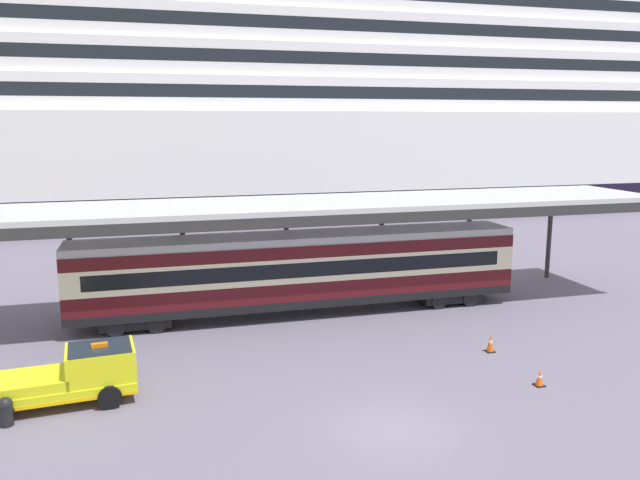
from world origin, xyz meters
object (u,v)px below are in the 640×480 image
object	(u,v)px
cruise_ship	(268,91)
traffic_cone_near	(490,343)
train_carriage	(300,269)
service_truck	(73,375)
traffic_cone_mid	(540,378)
quay_bollard	(5,410)

from	to	relation	value
cruise_ship	traffic_cone_near	xyz separation A→B (m)	(0.08, -48.17, -12.45)
train_carriage	service_truck	xyz separation A→B (m)	(-10.02, -7.77, -1.32)
traffic_cone_mid	quay_bollard	bearing A→B (deg)	174.14
traffic_cone_mid	traffic_cone_near	bearing A→B (deg)	88.97
train_carriage	cruise_ship	bearing A→B (deg)	81.12
cruise_ship	train_carriage	world-z (taller)	cruise_ship
traffic_cone_near	quay_bollard	world-z (taller)	quay_bollard
train_carriage	traffic_cone_mid	bearing A→B (deg)	-59.72
train_carriage	quay_bollard	distance (m)	15.11
train_carriage	traffic_cone_near	bearing A→B (deg)	-48.73
train_carriage	quay_bollard	world-z (taller)	train_carriage
cruise_ship	traffic_cone_mid	world-z (taller)	cruise_ship
cruise_ship	service_truck	distance (m)	52.62
cruise_ship	train_carriage	distance (m)	42.62
train_carriage	traffic_cone_near	size ratio (longest dim) A/B	28.61
traffic_cone_mid	cruise_ship	bearing A→B (deg)	90.02
service_truck	quay_bollard	world-z (taller)	service_truck
service_truck	quay_bollard	xyz separation A→B (m)	(-1.93, -1.30, -0.47)
service_truck	quay_bollard	distance (m)	2.37
train_carriage	service_truck	size ratio (longest dim) A/B	4.15
service_truck	traffic_cone_near	bearing A→B (deg)	1.43
service_truck	quay_bollard	bearing A→B (deg)	-146.14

